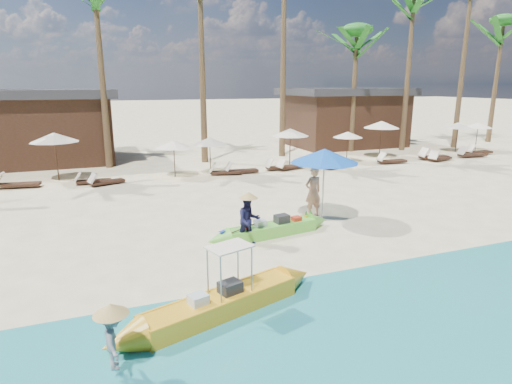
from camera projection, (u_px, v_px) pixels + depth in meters
name	position (u px, v px, depth m)	size (l,w,h in m)	color
ground	(253.00, 245.00, 12.57)	(240.00, 240.00, 0.00)	#FFEABC
wet_sand_strip	(346.00, 335.00, 8.05)	(240.00, 4.50, 0.01)	tan
green_canoe	(271.00, 229.00, 13.32)	(4.81, 1.06, 0.61)	#61C73C
yellow_canoe	(222.00, 303.00, 8.76)	(5.37, 2.01, 1.43)	gold
tourist	(313.00, 192.00, 15.11)	(0.66, 0.43, 1.80)	tan
vendor_green	(249.00, 220.00, 12.47)	(0.71, 0.56, 1.47)	#151639
vendor_yellow	(113.00, 339.00, 6.74)	(0.65, 0.37, 1.01)	gray
blue_umbrella	(324.00, 156.00, 14.33)	(2.32, 2.32, 2.50)	#99999E
resort_parasol_4	(54.00, 137.00, 20.50)	(2.28, 2.28, 2.35)	#382016
lounger_4_left	(15.00, 183.00, 19.40)	(1.96, 0.86, 0.64)	#382016
lounger_4_right	(91.00, 180.00, 20.19)	(1.67, 0.56, 0.56)	#382016
resort_parasol_5	(174.00, 144.00, 21.38)	(1.80, 1.80, 1.86)	#382016
lounger_5_left	(105.00, 181.00, 19.98)	(1.71, 1.02, 0.56)	#382016
resort_parasol_6	(210.00, 141.00, 22.06)	(1.88, 1.88, 1.93)	#382016
lounger_6_left	(224.00, 171.00, 22.21)	(1.71, 0.89, 0.56)	#382016
lounger_6_right	(240.00, 170.00, 22.54)	(1.77, 0.63, 0.59)	#382016
resort_parasol_7	(290.00, 132.00, 23.94)	(2.12, 2.12, 2.19)	#382016
lounger_7_left	(279.00, 166.00, 23.51)	(1.76, 0.59, 0.59)	#382016
lounger_7_right	(289.00, 166.00, 23.55)	(1.75, 0.94, 0.57)	#382016
resort_parasol_8	(348.00, 135.00, 25.53)	(1.79, 1.79, 1.84)	#382016
lounger_8_left	(335.00, 165.00, 23.95)	(1.93, 1.15, 0.63)	#382016
resort_parasol_9	(382.00, 125.00, 27.04)	(2.27, 2.27, 2.34)	#382016
lounger_9_left	(390.00, 160.00, 25.37)	(1.84, 0.71, 0.61)	#382016
lounger_9_right	(439.00, 158.00, 26.20)	(1.88, 1.00, 0.61)	#382016
resort_parasol_10	(458.00, 125.00, 29.42)	(1.98, 1.98, 2.04)	#382016
lounger_10_left	(432.00, 156.00, 26.74)	(1.99, 0.70, 0.67)	#382016
lounger_10_right	(471.00, 154.00, 27.56)	(1.96, 0.84, 0.65)	#382016
resort_parasol_11	(478.00, 125.00, 29.91)	(1.95, 1.95, 2.01)	#382016
lounger_11_left	(478.00, 151.00, 28.63)	(1.92, 0.66, 0.64)	#382016
palm_3	(96.00, 5.00, 22.22)	(2.08, 2.08, 10.52)	brown
palm_6	(356.00, 46.00, 28.45)	(2.08, 2.08, 8.51)	brown
palm_7	(413.00, 16.00, 28.51)	(2.08, 2.08, 11.08)	brown
palm_8	(470.00, 1.00, 29.47)	(2.08, 2.08, 12.70)	brown
palm_9	(502.00, 38.00, 33.11)	(2.08, 2.08, 9.82)	brown
pavilion_west	(21.00, 126.00, 25.09)	(10.80, 6.60, 4.30)	#382016
pavilion_east	(343.00, 116.00, 32.74)	(8.80, 6.60, 4.30)	#382016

